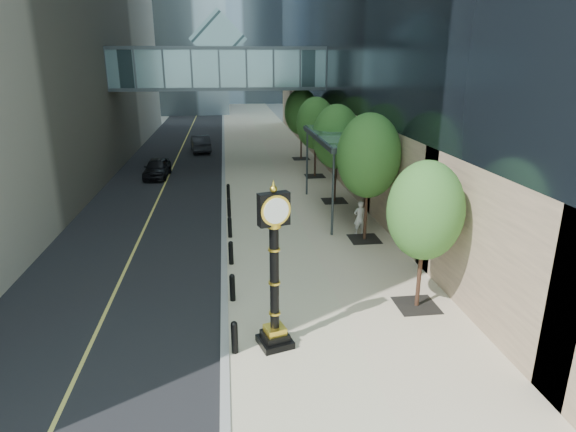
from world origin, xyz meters
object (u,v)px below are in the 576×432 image
at_px(pedestrian, 360,218).
at_px(car_near, 157,168).
at_px(street_clock, 274,280).
at_px(car_far, 200,143).

relative_size(pedestrian, car_near, 0.41).
bearing_deg(pedestrian, street_clock, 52.38).
bearing_deg(car_far, street_clock, 88.96).
distance_m(street_clock, car_far, 32.91).
relative_size(car_near, car_far, 0.89).
relative_size(street_clock, car_far, 1.08).
relative_size(pedestrian, car_far, 0.37).
height_order(pedestrian, car_far, pedestrian).
height_order(street_clock, car_near, street_clock).
bearing_deg(car_far, car_near, 68.07).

